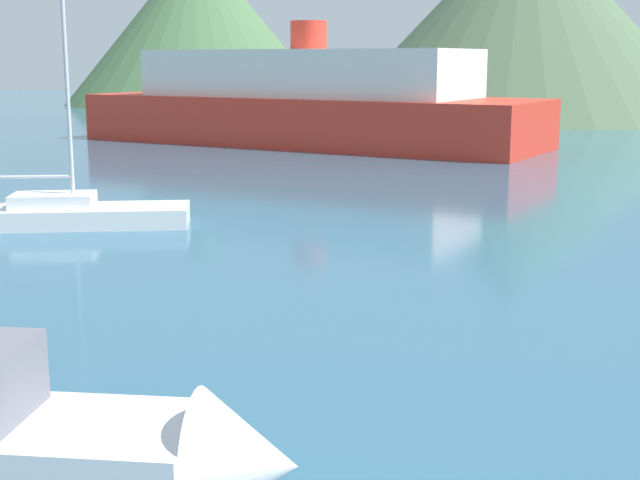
# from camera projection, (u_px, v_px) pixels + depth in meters

# --- Properties ---
(sailboat_inner) EXTENTS (8.02, 4.81, 10.81)m
(sailboat_inner) POSITION_uv_depth(u_px,v_px,m) (54.00, 212.00, 26.16)
(sailboat_inner) COLOR white
(sailboat_inner) RESTS_ON ground_plane
(ferry_distant) EXTENTS (28.16, 14.46, 6.97)m
(ferry_distant) POSITION_uv_depth(u_px,v_px,m) (309.00, 103.00, 51.43)
(ferry_distant) COLOR red
(ferry_distant) RESTS_ON ground_plane
(hill_west) EXTENTS (29.05, 29.05, 17.33)m
(hill_west) POSITION_uv_depth(u_px,v_px,m) (198.00, 23.00, 96.57)
(hill_west) COLOR #476B42
(hill_west) RESTS_ON ground_plane
(hill_central) EXTENTS (32.89, 32.89, 17.17)m
(hill_central) POSITION_uv_depth(u_px,v_px,m) (524.00, 15.00, 76.26)
(hill_central) COLOR #4C6647
(hill_central) RESTS_ON ground_plane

